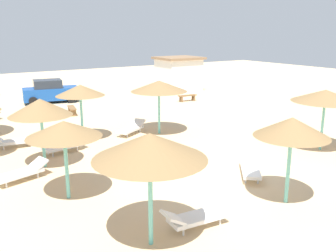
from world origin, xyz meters
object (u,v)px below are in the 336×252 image
at_px(parasol_0, 150,147).
at_px(parasol_6, 159,86).
at_px(parasol_5, 326,96).
at_px(lounger_0, 194,217).
at_px(lounger_1, 250,168).
at_px(bench_0, 72,109).
at_px(parasol_8, 64,129).
at_px(bench_2, 187,97).
at_px(beach_cabana, 179,74).
at_px(parked_car, 50,92).
at_px(lounger_2, 14,141).
at_px(parasol_7, 40,108).
at_px(parasol_1, 292,127).
at_px(lounger_4, 65,145).
at_px(lounger_7, 23,172).
at_px(parasol_4, 80,90).
at_px(lounger_6, 132,128).

bearing_deg(parasol_0, parasol_6, 57.51).
xyz_separation_m(parasol_5, lounger_0, (-9.09, -2.53, -2.19)).
bearing_deg(lounger_1, bench_0, 98.86).
relative_size(parasol_6, lounger_0, 1.49).
relative_size(parasol_8, lounger_0, 1.33).
distance_m(parasol_0, lounger_0, 2.71).
xyz_separation_m(bench_2, beach_cabana, (2.14, 4.36, 1.20)).
bearing_deg(parasol_0, parked_car, 80.91).
relative_size(parasol_8, lounger_2, 1.33).
xyz_separation_m(parasol_7, bench_0, (4.07, 8.75, -2.06)).
relative_size(parasol_7, lounger_1, 1.49).
bearing_deg(parasol_6, lounger_1, -91.88).
relative_size(parasol_5, beach_cabana, 0.80).
bearing_deg(lounger_2, parked_car, 65.88).
bearing_deg(bench_2, parasol_7, -146.97).
height_order(parasol_1, parasol_6, parasol_6).
relative_size(lounger_1, parked_car, 0.44).
distance_m(parasol_6, lounger_0, 10.11).
bearing_deg(parasol_6, parasol_5, -52.95).
bearing_deg(parasol_6, parasol_7, -164.52).
distance_m(parasol_1, parasol_7, 9.28).
relative_size(parasol_6, bench_0, 1.88).
relative_size(lounger_2, bench_0, 1.26).
height_order(parasol_0, lounger_0, parasol_0).
relative_size(parasol_5, parked_car, 0.70).
bearing_deg(bench_0, parasol_8, -109.21).
bearing_deg(bench_2, bench_0, 178.49).
xyz_separation_m(lounger_1, lounger_4, (-4.95, 6.55, -0.01)).
xyz_separation_m(lounger_0, lounger_7, (-3.24, 6.12, -0.00)).
bearing_deg(parasol_7, parasol_5, -22.07).
relative_size(bench_0, bench_2, 1.01).
height_order(lounger_4, bench_2, lounger_4).
bearing_deg(parasol_4, beach_cabana, 38.73).
relative_size(parasol_8, bench_2, 1.70).
bearing_deg(parasol_8, parasol_6, 37.87).
distance_m(parasol_8, lounger_0, 4.85).
xyz_separation_m(lounger_6, bench_0, (-1.12, 6.26, 0.04)).
height_order(parasol_0, bench_2, parasol_0).
xyz_separation_m(parasol_6, lounger_1, (-0.23, -6.95, -2.20)).
relative_size(parasol_1, parked_car, 0.66).
relative_size(parasol_7, lounger_0, 1.42).
bearing_deg(lounger_7, lounger_4, 45.32).
xyz_separation_m(lounger_2, beach_cabana, (15.77, 9.52, 1.22)).
bearing_deg(lounger_7, parasol_5, -16.22).
xyz_separation_m(bench_2, parked_car, (-8.99, 5.21, 0.48)).
xyz_separation_m(bench_0, bench_2, (9.02, -0.24, 0.00)).
bearing_deg(parked_car, lounger_0, -95.29).
height_order(lounger_0, bench_2, lounger_0).
bearing_deg(parasol_1, lounger_2, 119.73).
xyz_separation_m(lounger_1, parked_car, (-2.13, 18.88, 0.50)).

